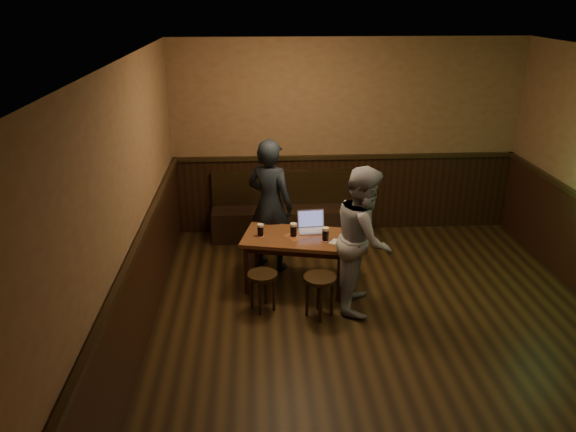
% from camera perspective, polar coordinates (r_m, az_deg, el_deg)
% --- Properties ---
extents(room, '(5.04, 6.04, 2.84)m').
position_cam_1_polar(room, '(5.66, 10.26, -0.91)').
color(room, black).
rests_on(room, ground).
extents(bench, '(2.20, 0.50, 0.95)m').
position_cam_1_polar(bench, '(8.19, 0.02, 0.00)').
color(bench, black).
rests_on(bench, ground).
extents(pub_table, '(1.36, 0.96, 0.67)m').
position_cam_1_polar(pub_table, '(6.69, 0.82, -2.74)').
color(pub_table, brown).
rests_on(pub_table, ground).
extents(stool_left, '(0.41, 0.41, 0.45)m').
position_cam_1_polar(stool_left, '(6.29, -2.60, -6.59)').
color(stool_left, black).
rests_on(stool_left, ground).
extents(stool_right, '(0.37, 0.37, 0.49)m').
position_cam_1_polar(stool_right, '(6.16, 3.25, -6.96)').
color(stool_right, black).
rests_on(stool_right, ground).
extents(pint_left, '(0.10, 0.10, 0.15)m').
position_cam_1_polar(pint_left, '(6.63, -2.82, -1.44)').
color(pint_left, maroon).
rests_on(pint_left, pub_table).
extents(pint_mid, '(0.11, 0.11, 0.17)m').
position_cam_1_polar(pint_mid, '(6.62, 0.56, -1.42)').
color(pint_mid, maroon).
rests_on(pint_mid, pub_table).
extents(pint_right, '(0.11, 0.11, 0.16)m').
position_cam_1_polar(pint_right, '(6.52, 3.83, -1.84)').
color(pint_right, maroon).
rests_on(pint_right, pub_table).
extents(laptop, '(0.35, 0.29, 0.23)m').
position_cam_1_polar(laptop, '(6.81, 2.41, -0.96)').
color(laptop, silver).
rests_on(laptop, pub_table).
extents(menu, '(0.27, 0.25, 0.00)m').
position_cam_1_polar(menu, '(6.50, 5.23, -2.72)').
color(menu, silver).
rests_on(menu, pub_table).
extents(person_suit, '(0.75, 0.67, 1.71)m').
position_cam_1_polar(person_suit, '(7.07, -1.84, 1.11)').
color(person_suit, black).
rests_on(person_suit, ground).
extents(person_grey, '(0.79, 0.92, 1.65)m').
position_cam_1_polar(person_grey, '(6.24, 7.71, -2.30)').
color(person_grey, '#99999E').
rests_on(person_grey, ground).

